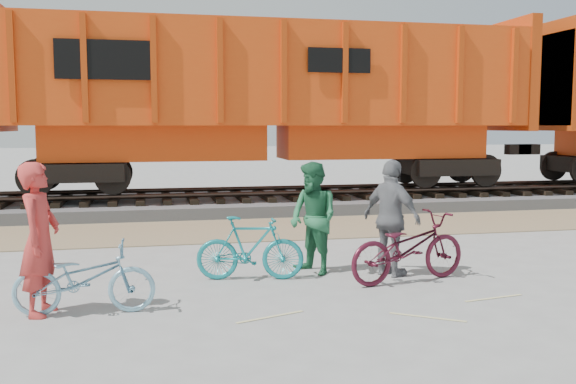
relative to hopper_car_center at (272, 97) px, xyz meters
name	(u,v)px	position (x,y,z in m)	size (l,w,h in m)	color
ground	(333,295)	(-0.88, -9.00, -3.01)	(120.00, 120.00, 0.00)	#9E9E99
gravel_strip	(262,229)	(-0.88, -3.50, -3.00)	(120.00, 3.00, 0.02)	#97815E
ballast_bed	(240,203)	(-0.88, 0.00, -2.86)	(120.00, 4.00, 0.30)	slate
track	(240,191)	(-0.88, 0.00, -2.53)	(120.00, 2.60, 0.24)	black
hopper_car_center	(272,97)	(0.00, 0.00, 0.00)	(14.00, 3.13, 4.65)	black
bicycle_blue	(84,278)	(-4.02, -9.20, -2.57)	(0.57, 1.65, 0.87)	#81B8D1
bicycle_teal	(250,248)	(-1.83, -7.93, -2.54)	(0.44, 1.56, 0.94)	teal
bicycle_maroon	(408,247)	(0.37, -8.52, -2.50)	(0.67, 1.91, 1.00)	#4B1222
person_solo	(40,239)	(-4.52, -9.10, -2.10)	(0.66, 0.44, 1.82)	red
person_man	(313,218)	(-0.83, -7.73, -2.16)	(0.83, 0.64, 1.70)	#256740
person_woman	(392,218)	(0.27, -8.12, -2.13)	(1.02, 0.43, 1.74)	slate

